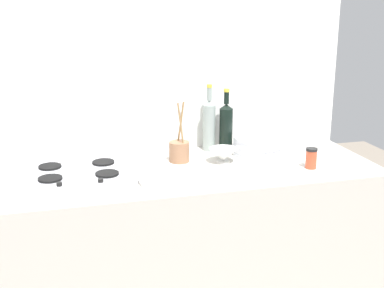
{
  "coord_description": "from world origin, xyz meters",
  "views": [
    {
      "loc": [
        -0.62,
        -2.28,
        1.7
      ],
      "look_at": [
        0.0,
        0.0,
        1.02
      ],
      "focal_mm": 48.0,
      "sensor_mm": 36.0,
      "label": 1
    }
  ],
  "objects_px": {
    "wine_bottle_mid_left": "(226,126)",
    "condiment_jar_front": "(311,158)",
    "mixing_bowl": "(223,155)",
    "cutting_board": "(163,179)",
    "wine_bottle_leftmost": "(209,124)",
    "stovetop_hob": "(78,173)",
    "plate_stack": "(257,145)",
    "utensil_crock": "(179,150)"
  },
  "relations": [
    {
      "from": "wine_bottle_mid_left",
      "to": "mixing_bowl",
      "type": "xyz_separation_m",
      "value": [
        -0.08,
        -0.21,
        -0.09
      ]
    },
    {
      "from": "plate_stack",
      "to": "condiment_jar_front",
      "type": "height_order",
      "value": "condiment_jar_front"
    },
    {
      "from": "plate_stack",
      "to": "wine_bottle_leftmost",
      "type": "distance_m",
      "value": 0.28
    },
    {
      "from": "utensil_crock",
      "to": "condiment_jar_front",
      "type": "height_order",
      "value": "utensil_crock"
    },
    {
      "from": "plate_stack",
      "to": "cutting_board",
      "type": "xyz_separation_m",
      "value": [
        -0.56,
        -0.27,
        -0.04
      ]
    },
    {
      "from": "wine_bottle_mid_left",
      "to": "wine_bottle_leftmost",
      "type": "bearing_deg",
      "value": 166.87
    },
    {
      "from": "stovetop_hob",
      "to": "utensil_crock",
      "type": "xyz_separation_m",
      "value": [
        0.51,
        0.09,
        0.04
      ]
    },
    {
      "from": "plate_stack",
      "to": "mixing_bowl",
      "type": "distance_m",
      "value": 0.24
    },
    {
      "from": "cutting_board",
      "to": "wine_bottle_mid_left",
      "type": "bearing_deg",
      "value": 41.95
    },
    {
      "from": "stovetop_hob",
      "to": "wine_bottle_mid_left",
      "type": "distance_m",
      "value": 0.84
    },
    {
      "from": "wine_bottle_mid_left",
      "to": "utensil_crock",
      "type": "distance_m",
      "value": 0.33
    },
    {
      "from": "mixing_bowl",
      "to": "cutting_board",
      "type": "bearing_deg",
      "value": -153.08
    },
    {
      "from": "wine_bottle_leftmost",
      "to": "stovetop_hob",
      "type": "bearing_deg",
      "value": -161.07
    },
    {
      "from": "stovetop_hob",
      "to": "plate_stack",
      "type": "relative_size",
      "value": 1.91
    },
    {
      "from": "stovetop_hob",
      "to": "utensil_crock",
      "type": "bearing_deg",
      "value": 10.24
    },
    {
      "from": "wine_bottle_mid_left",
      "to": "condiment_jar_front",
      "type": "relative_size",
      "value": 3.32
    },
    {
      "from": "condiment_jar_front",
      "to": "utensil_crock",
      "type": "bearing_deg",
      "value": 155.26
    },
    {
      "from": "condiment_jar_front",
      "to": "cutting_board",
      "type": "height_order",
      "value": "condiment_jar_front"
    },
    {
      "from": "utensil_crock",
      "to": "cutting_board",
      "type": "bearing_deg",
      "value": -118.44
    },
    {
      "from": "plate_stack",
      "to": "wine_bottle_leftmost",
      "type": "relative_size",
      "value": 0.73
    },
    {
      "from": "stovetop_hob",
      "to": "plate_stack",
      "type": "bearing_deg",
      "value": 6.34
    },
    {
      "from": "plate_stack",
      "to": "utensil_crock",
      "type": "bearing_deg",
      "value": -178.37
    },
    {
      "from": "wine_bottle_mid_left",
      "to": "condiment_jar_front",
      "type": "bearing_deg",
      "value": -53.38
    },
    {
      "from": "mixing_bowl",
      "to": "wine_bottle_leftmost",
      "type": "bearing_deg",
      "value": 91.18
    },
    {
      "from": "wine_bottle_leftmost",
      "to": "condiment_jar_front",
      "type": "xyz_separation_m",
      "value": [
        0.39,
        -0.42,
        -0.09
      ]
    },
    {
      "from": "mixing_bowl",
      "to": "condiment_jar_front",
      "type": "xyz_separation_m",
      "value": [
        0.38,
        -0.19,
        0.01
      ]
    },
    {
      "from": "wine_bottle_leftmost",
      "to": "utensil_crock",
      "type": "height_order",
      "value": "wine_bottle_leftmost"
    },
    {
      "from": "wine_bottle_mid_left",
      "to": "utensil_crock",
      "type": "relative_size",
      "value": 1.1
    },
    {
      "from": "stovetop_hob",
      "to": "mixing_bowl",
      "type": "distance_m",
      "value": 0.71
    },
    {
      "from": "utensil_crock",
      "to": "wine_bottle_mid_left",
      "type": "bearing_deg",
      "value": 24.22
    },
    {
      "from": "stovetop_hob",
      "to": "plate_stack",
      "type": "height_order",
      "value": "plate_stack"
    },
    {
      "from": "utensil_crock",
      "to": "condiment_jar_front",
      "type": "xyz_separation_m",
      "value": [
        0.59,
        -0.27,
        -0.01
      ]
    },
    {
      "from": "stovetop_hob",
      "to": "cutting_board",
      "type": "height_order",
      "value": "stovetop_hob"
    },
    {
      "from": "plate_stack",
      "to": "wine_bottle_mid_left",
      "type": "relative_size",
      "value": 0.78
    },
    {
      "from": "wine_bottle_leftmost",
      "to": "cutting_board",
      "type": "bearing_deg",
      "value": -129.93
    },
    {
      "from": "stovetop_hob",
      "to": "utensil_crock",
      "type": "relative_size",
      "value": 1.65
    },
    {
      "from": "wine_bottle_leftmost",
      "to": "wine_bottle_mid_left",
      "type": "height_order",
      "value": "wine_bottle_leftmost"
    },
    {
      "from": "wine_bottle_mid_left",
      "to": "utensil_crock",
      "type": "xyz_separation_m",
      "value": [
        -0.29,
        -0.13,
        -0.08
      ]
    },
    {
      "from": "wine_bottle_mid_left",
      "to": "mixing_bowl",
      "type": "bearing_deg",
      "value": -111.81
    },
    {
      "from": "utensil_crock",
      "to": "stovetop_hob",
      "type": "bearing_deg",
      "value": -169.76
    },
    {
      "from": "wine_bottle_leftmost",
      "to": "wine_bottle_mid_left",
      "type": "xyz_separation_m",
      "value": [
        0.09,
        -0.02,
        -0.01
      ]
    },
    {
      "from": "mixing_bowl",
      "to": "cutting_board",
      "type": "height_order",
      "value": "mixing_bowl"
    }
  ]
}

